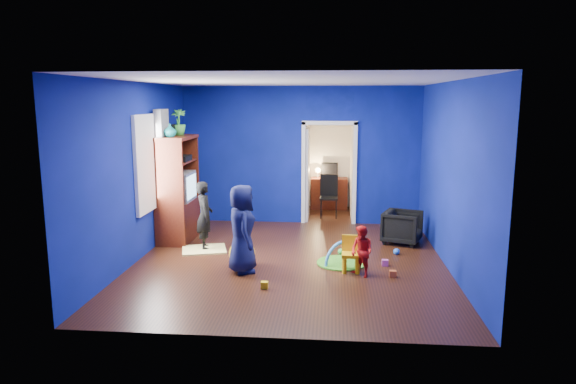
# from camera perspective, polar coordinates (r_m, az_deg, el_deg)

# --- Properties ---
(floor) EXTENTS (5.00, 5.50, 0.01)m
(floor) POSITION_cam_1_polar(r_m,az_deg,el_deg) (8.48, 0.20, -7.73)
(floor) COLOR black
(floor) RESTS_ON ground
(ceiling) EXTENTS (5.00, 5.50, 0.01)m
(ceiling) POSITION_cam_1_polar(r_m,az_deg,el_deg) (8.07, 0.21, 12.26)
(ceiling) COLOR white
(ceiling) RESTS_ON wall_back
(wall_back) EXTENTS (5.00, 0.02, 2.90)m
(wall_back) POSITION_cam_1_polar(r_m,az_deg,el_deg) (10.87, 1.43, 4.07)
(wall_back) COLOR navy
(wall_back) RESTS_ON floor
(wall_front) EXTENTS (5.00, 0.02, 2.90)m
(wall_front) POSITION_cam_1_polar(r_m,az_deg,el_deg) (5.46, -2.22, -2.07)
(wall_front) COLOR navy
(wall_front) RESTS_ON floor
(wall_left) EXTENTS (0.02, 5.50, 2.90)m
(wall_left) POSITION_cam_1_polar(r_m,az_deg,el_deg) (8.72, -16.40, 2.14)
(wall_left) COLOR navy
(wall_left) RESTS_ON floor
(wall_right) EXTENTS (0.02, 5.50, 2.90)m
(wall_right) POSITION_cam_1_polar(r_m,az_deg,el_deg) (8.32, 17.63, 1.71)
(wall_right) COLOR navy
(wall_right) RESTS_ON floor
(alcove) EXTENTS (1.00, 1.75, 2.50)m
(alcove) POSITION_cam_1_polar(r_m,az_deg,el_deg) (11.74, 4.62, 3.51)
(alcove) COLOR silver
(alcove) RESTS_ON floor
(armchair) EXTENTS (0.85, 0.83, 0.61)m
(armchair) POSITION_cam_1_polar(r_m,az_deg,el_deg) (9.69, 12.59, -3.83)
(armchair) COLOR black
(armchair) RESTS_ON floor
(child_black) EXTENTS (0.42, 0.51, 1.21)m
(child_black) POSITION_cam_1_polar(r_m,az_deg,el_deg) (9.14, -9.25, -2.60)
(child_black) COLOR black
(child_black) RESTS_ON floor
(child_navy) EXTENTS (0.61, 0.76, 1.36)m
(child_navy) POSITION_cam_1_polar(r_m,az_deg,el_deg) (7.85, -5.14, -4.09)
(child_navy) COLOR #0F183A
(child_navy) RESTS_ON floor
(toddler_red) EXTENTS (0.47, 0.47, 0.77)m
(toddler_red) POSITION_cam_1_polar(r_m,az_deg,el_deg) (7.76, 8.19, -6.55)
(toddler_red) COLOR #B51317
(toddler_red) RESTS_ON floor
(vase) EXTENTS (0.26, 0.26, 0.23)m
(vase) POSITION_cam_1_polar(r_m,az_deg,el_deg) (9.38, -12.99, 6.68)
(vase) COLOR #0B4B5E
(vase) RESTS_ON tv_armoire
(potted_plant) EXTENTS (0.31, 0.31, 0.48)m
(potted_plant) POSITION_cam_1_polar(r_m,az_deg,el_deg) (9.87, -12.08, 7.60)
(potted_plant) COLOR green
(potted_plant) RESTS_ON tv_armoire
(tv_armoire) EXTENTS (0.58, 1.14, 1.96)m
(tv_armoire) POSITION_cam_1_polar(r_m,az_deg,el_deg) (9.79, -12.19, 0.38)
(tv_armoire) COLOR #381809
(tv_armoire) RESTS_ON floor
(crt_tv) EXTENTS (0.46, 0.70, 0.54)m
(crt_tv) POSITION_cam_1_polar(r_m,az_deg,el_deg) (9.77, -11.98, 0.61)
(crt_tv) COLOR silver
(crt_tv) RESTS_ON tv_armoire
(yellow_blanket) EXTENTS (0.89, 0.78, 0.03)m
(yellow_blanket) POSITION_cam_1_polar(r_m,az_deg,el_deg) (9.20, -9.30, -6.32)
(yellow_blanket) COLOR #F2E07A
(yellow_blanket) RESTS_ON floor
(hopper_ball) EXTENTS (0.42, 0.42, 0.42)m
(hopper_ball) POSITION_cam_1_polar(r_m,az_deg,el_deg) (8.22, -5.12, -6.82)
(hopper_ball) COLOR yellow
(hopper_ball) RESTS_ON floor
(kid_chair) EXTENTS (0.29, 0.29, 0.50)m
(kid_chair) POSITION_cam_1_polar(r_m,az_deg,el_deg) (7.99, 7.01, -7.06)
(kid_chair) COLOR yellow
(kid_chair) RESTS_ON floor
(play_mat) EXTENTS (0.80, 0.80, 0.02)m
(play_mat) POSITION_cam_1_polar(r_m,az_deg,el_deg) (8.42, 5.97, -7.83)
(play_mat) COLOR green
(play_mat) RESTS_ON floor
(toy_arch) EXTENTS (0.57, 0.52, 0.72)m
(toy_arch) POSITION_cam_1_polar(r_m,az_deg,el_deg) (8.42, 5.97, -7.77)
(toy_arch) COLOR #3F8CD8
(toy_arch) RESTS_ON floor
(window_left) EXTENTS (0.03, 0.95, 1.55)m
(window_left) POSITION_cam_1_polar(r_m,az_deg,el_deg) (9.03, -15.54, 3.08)
(window_left) COLOR white
(window_left) RESTS_ON wall_left
(curtain) EXTENTS (0.14, 0.42, 2.40)m
(curtain) POSITION_cam_1_polar(r_m,az_deg,el_deg) (9.54, -13.66, 1.71)
(curtain) COLOR slate
(curtain) RESTS_ON floor
(doorway) EXTENTS (1.16, 0.10, 2.10)m
(doorway) POSITION_cam_1_polar(r_m,az_deg,el_deg) (10.90, 4.57, 1.94)
(doorway) COLOR white
(doorway) RESTS_ON floor
(study_desk) EXTENTS (0.88, 0.44, 0.75)m
(study_desk) POSITION_cam_1_polar(r_m,az_deg,el_deg) (12.50, 4.59, -0.14)
(study_desk) COLOR #3D140A
(study_desk) RESTS_ON floor
(desk_monitor) EXTENTS (0.40, 0.05, 0.32)m
(desk_monitor) POSITION_cam_1_polar(r_m,az_deg,el_deg) (12.53, 4.63, 2.55)
(desk_monitor) COLOR black
(desk_monitor) RESTS_ON study_desk
(desk_lamp) EXTENTS (0.14, 0.14, 0.14)m
(desk_lamp) POSITION_cam_1_polar(r_m,az_deg,el_deg) (12.48, 3.34, 2.44)
(desk_lamp) COLOR #FFD88C
(desk_lamp) RESTS_ON study_desk
(folding_chair) EXTENTS (0.40, 0.40, 0.92)m
(folding_chair) POSITION_cam_1_polar(r_m,az_deg,el_deg) (11.54, 4.55, -0.57)
(folding_chair) COLOR black
(folding_chair) RESTS_ON floor
(book_shelf) EXTENTS (0.88, 0.24, 0.04)m
(book_shelf) POSITION_cam_1_polar(r_m,az_deg,el_deg) (12.42, 4.70, 7.44)
(book_shelf) COLOR white
(book_shelf) RESTS_ON study_desk
(toy_0) EXTENTS (0.10, 0.08, 0.10)m
(toy_0) POSITION_cam_1_polar(r_m,az_deg,el_deg) (7.91, 11.56, -8.90)
(toy_0) COLOR #DA5924
(toy_0) RESTS_ON floor
(toy_1) EXTENTS (0.11, 0.11, 0.11)m
(toy_1) POSITION_cam_1_polar(r_m,az_deg,el_deg) (9.03, 11.96, -6.47)
(toy_1) COLOR blue
(toy_1) RESTS_ON floor
(toy_2) EXTENTS (0.10, 0.08, 0.10)m
(toy_2) POSITION_cam_1_polar(r_m,az_deg,el_deg) (7.31, -2.63, -10.30)
(toy_2) COLOR yellow
(toy_2) RESTS_ON floor
(toy_3) EXTENTS (0.11, 0.11, 0.11)m
(toy_3) POSITION_cam_1_polar(r_m,az_deg,el_deg) (8.88, 5.89, -6.58)
(toy_3) COLOR green
(toy_3) RESTS_ON floor
(toy_4) EXTENTS (0.10, 0.08, 0.10)m
(toy_4) POSITION_cam_1_polar(r_m,az_deg,el_deg) (8.40, 10.73, -7.73)
(toy_4) COLOR #BE479F
(toy_4) RESTS_ON floor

